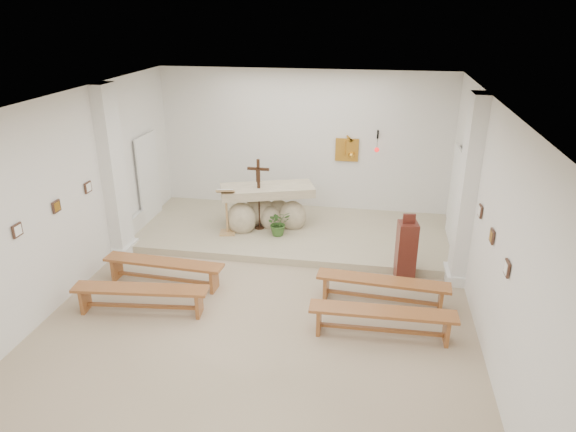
% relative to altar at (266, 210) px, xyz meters
% --- Properties ---
extents(ground, '(7.00, 10.00, 0.00)m').
position_rel_altar_xyz_m(ground, '(0.62, -3.55, -0.56)').
color(ground, tan).
rests_on(ground, ground).
extents(wall_left, '(0.02, 10.00, 3.50)m').
position_rel_altar_xyz_m(wall_left, '(-2.87, -3.55, 1.19)').
color(wall_left, white).
rests_on(wall_left, ground).
extents(wall_right, '(0.02, 10.00, 3.50)m').
position_rel_altar_xyz_m(wall_right, '(4.11, -3.55, 1.19)').
color(wall_right, white).
rests_on(wall_right, ground).
extents(wall_back, '(7.00, 0.02, 3.50)m').
position_rel_altar_xyz_m(wall_back, '(0.62, 1.44, 1.19)').
color(wall_back, white).
rests_on(wall_back, ground).
extents(ceiling, '(7.00, 10.00, 0.02)m').
position_rel_altar_xyz_m(ceiling, '(0.62, -3.55, 2.93)').
color(ceiling, silver).
rests_on(ceiling, wall_back).
extents(sanctuary_platform, '(6.98, 3.00, 0.15)m').
position_rel_altar_xyz_m(sanctuary_platform, '(0.62, -0.05, -0.48)').
color(sanctuary_platform, tan).
rests_on(sanctuary_platform, ground).
extents(pilaster_left, '(0.26, 0.55, 3.50)m').
position_rel_altar_xyz_m(pilaster_left, '(-2.75, -1.55, 1.19)').
color(pilaster_left, white).
rests_on(pilaster_left, ground).
extents(pilaster_right, '(0.26, 0.55, 3.50)m').
position_rel_altar_xyz_m(pilaster_right, '(3.99, -1.55, 1.19)').
color(pilaster_right, white).
rests_on(pilaster_right, ground).
extents(gold_wall_relief, '(0.55, 0.04, 0.55)m').
position_rel_altar_xyz_m(gold_wall_relief, '(1.67, 1.41, 1.09)').
color(gold_wall_relief, gold).
rests_on(gold_wall_relief, wall_back).
extents(sanctuary_lamp, '(0.11, 0.36, 0.44)m').
position_rel_altar_xyz_m(sanctuary_lamp, '(2.37, 1.15, 1.25)').
color(sanctuary_lamp, black).
rests_on(sanctuary_lamp, wall_back).
extents(station_frame_left_front, '(0.03, 0.20, 0.20)m').
position_rel_altar_xyz_m(station_frame_left_front, '(-2.85, -4.35, 1.16)').
color(station_frame_left_front, '#43281D').
rests_on(station_frame_left_front, wall_left).
extents(station_frame_left_mid, '(0.03, 0.20, 0.20)m').
position_rel_altar_xyz_m(station_frame_left_mid, '(-2.85, -3.35, 1.16)').
color(station_frame_left_mid, '#43281D').
rests_on(station_frame_left_mid, wall_left).
extents(station_frame_left_rear, '(0.03, 0.20, 0.20)m').
position_rel_altar_xyz_m(station_frame_left_rear, '(-2.85, -2.35, 1.16)').
color(station_frame_left_rear, '#43281D').
rests_on(station_frame_left_rear, wall_left).
extents(station_frame_right_front, '(0.03, 0.20, 0.20)m').
position_rel_altar_xyz_m(station_frame_right_front, '(4.09, -4.35, 1.16)').
color(station_frame_right_front, '#43281D').
rests_on(station_frame_right_front, wall_right).
extents(station_frame_right_mid, '(0.03, 0.20, 0.20)m').
position_rel_altar_xyz_m(station_frame_right_mid, '(4.09, -3.35, 1.16)').
color(station_frame_right_mid, '#43281D').
rests_on(station_frame_right_mid, wall_right).
extents(station_frame_right_rear, '(0.03, 0.20, 0.20)m').
position_rel_altar_xyz_m(station_frame_right_rear, '(4.09, -2.35, 1.16)').
color(station_frame_right_rear, '#43281D').
rests_on(station_frame_right_rear, wall_right).
extents(radiator_left, '(0.10, 0.85, 0.52)m').
position_rel_altar_xyz_m(radiator_left, '(-2.81, -0.85, -0.29)').
color(radiator_left, silver).
rests_on(radiator_left, ground).
extents(radiator_right, '(0.10, 0.85, 0.52)m').
position_rel_altar_xyz_m(radiator_right, '(4.05, -0.85, -0.29)').
color(radiator_right, silver).
rests_on(radiator_right, ground).
extents(altar, '(2.20, 1.42, 1.06)m').
position_rel_altar_xyz_m(altar, '(0.00, 0.00, 0.00)').
color(altar, beige).
rests_on(altar, sanctuary_platform).
extents(lectern, '(0.44, 0.39, 1.10)m').
position_rel_altar_xyz_m(lectern, '(-0.76, -0.57, 0.14)').
color(lectern, tan).
rests_on(lectern, sanctuary_platform).
extents(crucifix_stand, '(0.49, 0.21, 1.62)m').
position_rel_altar_xyz_m(crucifix_stand, '(-0.13, -0.15, 0.53)').
color(crucifix_stand, '#311D0F').
rests_on(crucifix_stand, sanctuary_platform).
extents(potted_plant, '(0.66, 0.64, 0.56)m').
position_rel_altar_xyz_m(potted_plant, '(0.36, -0.43, -0.12)').
color(potted_plant, '#355F26').
rests_on(potted_plant, sanctuary_platform).
extents(donation_pedestal, '(0.40, 0.40, 1.32)m').
position_rel_altar_xyz_m(donation_pedestal, '(3.03, -1.65, 0.02)').
color(donation_pedestal, maroon).
rests_on(donation_pedestal, ground).
extents(bench_left_front, '(2.29, 0.49, 0.48)m').
position_rel_altar_xyz_m(bench_left_front, '(-1.37, -2.67, -0.20)').
color(bench_left_front, '#A56030').
rests_on(bench_left_front, ground).
extents(bench_right_front, '(2.29, 0.52, 0.48)m').
position_rel_altar_xyz_m(bench_right_front, '(2.62, -2.67, -0.20)').
color(bench_right_front, '#A56030').
rests_on(bench_right_front, ground).
extents(bench_left_second, '(2.29, 0.60, 0.48)m').
position_rel_altar_xyz_m(bench_left_second, '(-1.37, -3.64, -0.20)').
color(bench_left_second, '#A56030').
rests_on(bench_left_second, ground).
extents(bench_right_second, '(2.28, 0.41, 0.48)m').
position_rel_altar_xyz_m(bench_right_second, '(2.62, -3.64, -0.20)').
color(bench_right_second, '#A56030').
rests_on(bench_right_second, ground).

